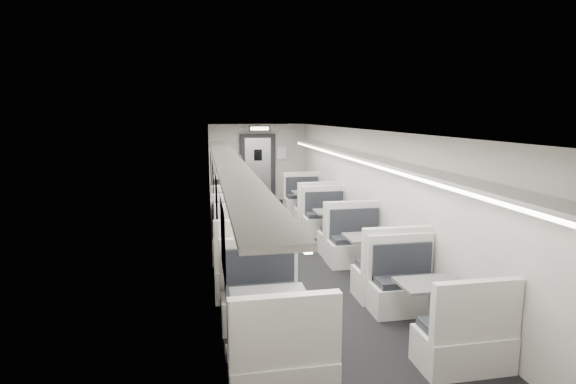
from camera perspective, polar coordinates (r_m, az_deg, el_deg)
name	(u,v)px	position (r m, az deg, el deg)	size (l,w,h in m)	color
room	(297,196)	(8.27, 1.12, -0.57)	(3.24, 12.24, 2.64)	black
booth_left_a	(231,206)	(11.66, -7.21, -1.82)	(0.98, 1.98, 1.06)	silver
booth_left_b	(239,229)	(9.26, -6.25, -4.73)	(1.03, 2.09, 1.12)	silver
booth_left_c	(247,252)	(7.62, -5.22, -7.62)	(1.14, 2.30, 1.23)	silver
booth_left_d	(270,324)	(5.24, -2.35, -16.42)	(1.03, 2.08, 1.11)	silver
booth_right_a	(309,205)	(11.68, 2.72, -1.65)	(1.03, 2.08, 1.11)	silver
booth_right_b	(335,227)	(9.51, 5.95, -4.40)	(1.00, 2.03, 1.09)	silver
booth_right_c	(371,257)	(7.59, 10.54, -8.10)	(1.04, 2.10, 1.12)	silver
booth_right_d	(430,308)	(5.93, 17.62, -13.90)	(0.97, 1.96, 1.05)	silver
passenger	(238,187)	(11.53, -6.41, 0.61)	(0.63, 0.41, 1.72)	black
window_a	(211,169)	(11.44, -9.74, 2.95)	(0.02, 1.18, 0.84)	black
window_b	(213,181)	(9.26, -9.48, 1.36)	(0.02, 1.18, 0.84)	black
window_c	(217,202)	(7.09, -9.05, -1.21)	(0.02, 1.18, 0.84)	black
window_d	(223,240)	(4.94, -8.23, -6.01)	(0.02, 1.18, 0.84)	black
luggage_rack_left	(229,161)	(7.71, -7.51, 3.97)	(0.46, 10.40, 0.09)	silver
luggage_rack_right	(368,158)	(8.23, 10.11, 4.27)	(0.46, 10.40, 0.09)	silver
vestibule_door	(258,168)	(14.09, -3.84, 3.06)	(1.10, 0.13, 2.10)	black
exit_sign	(259,128)	(13.51, -3.65, 8.06)	(0.62, 0.12, 0.16)	black
wall_notice	(282,153)	(14.14, -0.83, 4.98)	(0.32, 0.02, 0.40)	white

